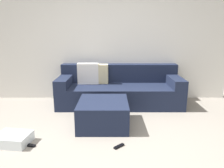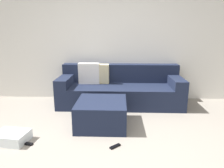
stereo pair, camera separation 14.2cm
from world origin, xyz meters
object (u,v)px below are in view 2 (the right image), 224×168
Objects in this scene: ottoman at (102,113)px; remote_near_ottoman at (115,146)px; remote_by_storage_bin at (27,144)px; remote_under_side_table at (12,137)px; storage_bin at (11,137)px; couch_sectional at (119,89)px.

ottoman is 5.05× the size of remote_near_ottoman.
remote_by_storage_bin and remote_under_side_table have the same top height.
storage_bin is at bearing 133.97° from remote_near_ottoman.
couch_sectional is at bearing 45.92° from remote_near_ottoman.
couch_sectional is 15.31× the size of remote_near_ottoman.
ottoman is 5.04× the size of remote_by_storage_bin.
remote_by_storage_bin is (-0.94, -0.64, -0.19)m from ottoman.
ottoman reaches higher than storage_bin.
storage_bin reaches higher than remote_by_storage_bin.
ottoman is at bearing 28.26° from remote_under_side_table.
remote_by_storage_bin is (0.23, -0.06, -0.06)m from storage_bin.
storage_bin is at bearing -131.49° from couch_sectional.
storage_bin is at bearing 179.10° from remote_by_storage_bin.
ottoman reaches higher than remote_by_storage_bin.
couch_sectional is 15.29× the size of remote_by_storage_bin.
couch_sectional is at bearing 75.48° from ottoman.
remote_near_ottoman is (0.23, -0.66, -0.19)m from ottoman.
ottoman is (-0.27, -1.05, -0.10)m from couch_sectional.
couch_sectional is 2.19m from storage_bin.
storage_bin is 2.71× the size of remote_by_storage_bin.
ottoman is 4.97× the size of remote_under_side_table.
ottoman is at bearing -104.52° from couch_sectional.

